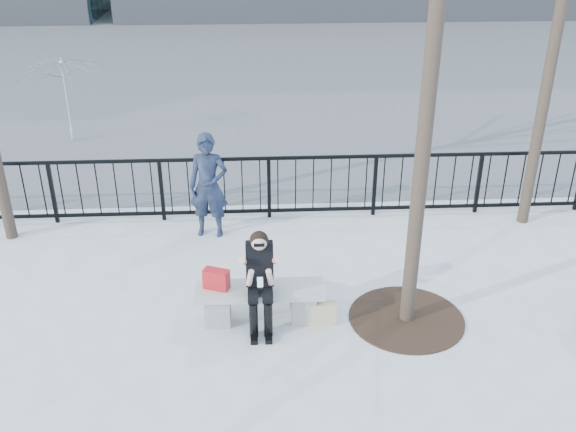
{
  "coord_description": "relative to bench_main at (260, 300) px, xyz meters",
  "views": [
    {
      "loc": [
        -0.03,
        -6.91,
        4.93
      ],
      "look_at": [
        0.4,
        0.8,
        1.1
      ],
      "focal_mm": 40.0,
      "sensor_mm": 36.0,
      "label": 1
    }
  ],
  "objects": [
    {
      "name": "ground",
      "position": [
        0.0,
        0.0,
        -0.3
      ],
      "size": [
        120.0,
        120.0,
        0.0
      ],
      "primitive_type": "plane",
      "color": "#A5A59F",
      "rests_on": "ground"
    },
    {
      "name": "street_surface",
      "position": [
        0.0,
        15.0,
        -0.3
      ],
      "size": [
        60.0,
        23.0,
        0.01
      ],
      "primitive_type": "cube",
      "color": "#474747",
      "rests_on": "ground"
    },
    {
      "name": "railing",
      "position": [
        0.0,
        3.0,
        0.25
      ],
      "size": [
        14.0,
        0.06,
        1.1
      ],
      "color": "black",
      "rests_on": "ground"
    },
    {
      "name": "tree_grate",
      "position": [
        1.9,
        -0.1,
        -0.29
      ],
      "size": [
        1.5,
        1.5,
        0.02
      ],
      "primitive_type": "cylinder",
      "color": "black",
      "rests_on": "ground"
    },
    {
      "name": "bench_main",
      "position": [
        0.0,
        0.0,
        0.0
      ],
      "size": [
        1.65,
        0.46,
        0.49
      ],
      "color": "slate",
      "rests_on": "ground"
    },
    {
      "name": "seated_woman",
      "position": [
        0.0,
        -0.16,
        0.37
      ],
      "size": [
        0.5,
        0.64,
        1.34
      ],
      "color": "black",
      "rests_on": "ground"
    },
    {
      "name": "handbag",
      "position": [
        -0.55,
        0.02,
        0.32
      ],
      "size": [
        0.35,
        0.26,
        0.26
      ],
      "primitive_type": "cube",
      "rotation": [
        0.0,
        0.0,
        -0.37
      ],
      "color": "#B3161A",
      "rests_on": "bench_main"
    },
    {
      "name": "shopping_bag",
      "position": [
        0.79,
        -0.15,
        -0.14
      ],
      "size": [
        0.35,
        0.14,
        0.32
      ],
      "primitive_type": "cube",
      "rotation": [
        0.0,
        0.0,
        0.04
      ],
      "color": "beige",
      "rests_on": "ground"
    },
    {
      "name": "standing_man",
      "position": [
        -0.77,
        2.43,
        0.56
      ],
      "size": [
        0.67,
        0.49,
        1.71
      ],
      "primitive_type": "imported",
      "rotation": [
        0.0,
        0.0,
        -0.13
      ],
      "color": "black",
      "rests_on": "ground"
    },
    {
      "name": "vendor_umbrella",
      "position": [
        -4.14,
        7.06,
        0.65
      ],
      "size": [
        2.27,
        2.31,
        1.9
      ],
      "primitive_type": "imported",
      "rotation": [
        0.0,
        0.0,
        -0.1
      ],
      "color": "yellow",
      "rests_on": "ground"
    }
  ]
}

